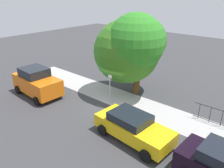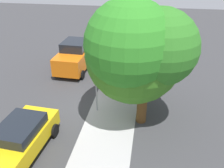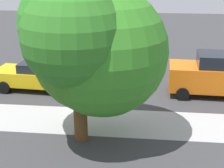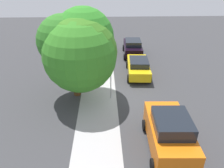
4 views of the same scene
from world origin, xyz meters
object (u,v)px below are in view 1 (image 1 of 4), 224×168
at_px(shade_tree, 131,48).
at_px(car_yellow, 133,127).
at_px(street_sign, 110,76).
at_px(car_orange, 37,82).

relative_size(shade_tree, car_yellow, 1.39).
relative_size(street_sign, car_yellow, 0.64).
xyz_separation_m(street_sign, car_orange, (-5.05, -2.74, -0.99)).
bearing_deg(street_sign, car_orange, -151.54).
xyz_separation_m(shade_tree, car_orange, (-5.28, -4.81, -2.60)).
relative_size(street_sign, car_orange, 0.68).
bearing_deg(car_yellow, car_orange, -174.66).
height_order(street_sign, car_yellow, street_sign).
height_order(street_sign, shade_tree, shade_tree).
distance_m(street_sign, car_orange, 5.83).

